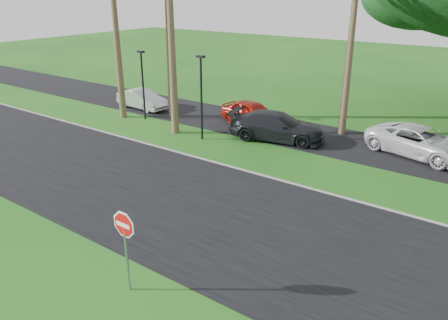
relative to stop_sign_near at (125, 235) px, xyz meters
name	(u,v)px	position (x,y,z in m)	size (l,w,h in m)	color
ground	(185,238)	(-0.50, 3.00, -1.77)	(120.00, 120.00, 0.00)	#195314
road	(220,214)	(-0.50, 5.00, -1.76)	(120.00, 8.00, 0.02)	black
parking_strip	(331,140)	(-0.50, 15.50, -1.76)	(120.00, 5.00, 0.02)	black
curb	(273,178)	(-0.50, 9.05, -1.74)	(120.00, 0.12, 0.06)	gray
stop_sign_near	(125,235)	(0.00, 0.00, 0.00)	(1.05, 0.07, 2.62)	gray
streetlight_left	(143,81)	(-12.00, 12.50, 0.72)	(0.45, 0.25, 4.34)	black
streetlight_right	(201,93)	(-6.50, 11.50, 0.88)	(0.45, 0.25, 4.64)	black
car_silver	(142,99)	(-13.98, 14.22, -1.11)	(1.40, 4.01, 1.32)	#B6BABE
car_red	(252,113)	(-5.71, 15.49, -1.05)	(1.72, 4.27, 1.46)	#A1180D
car_dark	(277,127)	(-3.05, 13.83, -1.01)	(2.15, 5.30, 1.54)	black
car_minivan	(420,142)	(4.03, 15.84, -1.04)	(2.44, 5.28, 1.47)	silver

